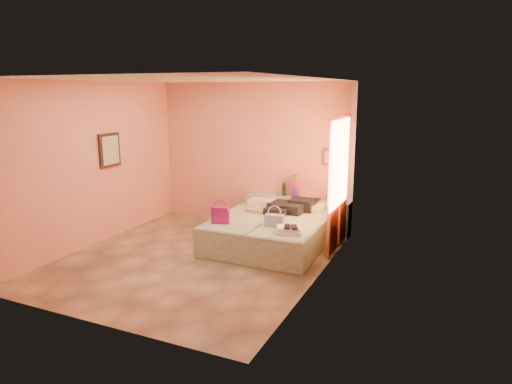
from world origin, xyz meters
TOP-DOWN VIEW (x-y plane):
  - ground at (0.00, 0.00)m, footprint 4.50×4.50m
  - room_walls at (0.21, 0.57)m, footprint 4.02×4.51m
  - headboard_ledge at (0.98, 2.10)m, footprint 2.05×0.30m
  - bed_left at (0.40, 1.05)m, footprint 0.93×2.01m
  - bed_right at (1.30, 1.05)m, footprint 0.93×2.01m
  - water_bottle at (0.69, 2.16)m, footprint 0.08×0.08m
  - rainbow_box at (0.93, 2.10)m, footprint 0.11×0.11m
  - small_dish at (0.60, 2.14)m, footprint 0.11×0.11m
  - green_book at (1.34, 2.07)m, footprint 0.23×0.19m
  - flower_vase at (1.64, 2.06)m, footprint 0.21×0.21m
  - magenta_handbag at (0.22, 0.48)m, footprint 0.34×0.26m
  - khaki_garment at (0.49, 1.37)m, footprint 0.38×0.32m
  - clothes_pile at (1.02, 1.60)m, footprint 0.70×0.70m
  - blue_handbag at (1.10, 0.65)m, footprint 0.32×0.18m
  - towel_stack at (1.44, 0.41)m, footprint 0.44×0.42m
  - sandal_pair at (1.47, 0.39)m, footprint 0.24×0.28m

SIDE VIEW (x-z plane):
  - ground at x=0.00m, z-range 0.00..0.00m
  - bed_left at x=0.40m, z-range 0.00..0.50m
  - bed_right at x=1.30m, z-range 0.00..0.50m
  - headboard_ledge at x=0.98m, z-range 0.00..0.65m
  - khaki_garment at x=0.49m, z-range 0.50..0.56m
  - towel_stack at x=1.44m, z-range 0.50..0.60m
  - blue_handbag at x=1.10m, z-range 0.50..0.70m
  - clothes_pile at x=1.02m, z-range 0.50..0.70m
  - sandal_pair at x=1.47m, z-range 0.60..0.62m
  - magenta_handbag at x=0.22m, z-range 0.50..0.78m
  - small_dish at x=0.60m, z-range 0.65..0.68m
  - green_book at x=1.34m, z-range 0.65..0.68m
  - water_bottle at x=0.69m, z-range 0.65..0.89m
  - flower_vase at x=1.64m, z-range 0.65..0.91m
  - rainbow_box at x=0.93m, z-range 0.65..1.09m
  - room_walls at x=0.21m, z-range 0.38..3.19m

